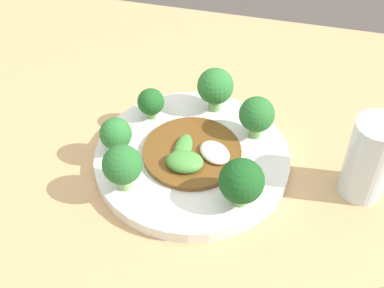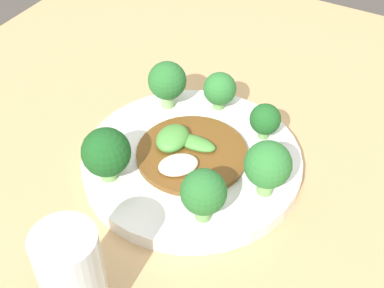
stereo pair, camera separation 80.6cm
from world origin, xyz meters
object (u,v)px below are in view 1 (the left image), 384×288
object	(u,v)px
broccoli_southeast	(242,182)
drinking_glass	(369,159)
broccoli_southwest	(122,165)
broccoli_west	(116,134)
broccoli_northwest	(151,102)
stirfry_center	(192,154)
broccoli_northeast	(257,115)
broccoli_north	(215,87)
plate	(192,159)

from	to	relation	value
broccoli_southeast	drinking_glass	size ratio (longest dim) A/B	0.57
broccoli_southwest	drinking_glass	size ratio (longest dim) A/B	0.56
broccoli_west	broccoli_northwest	distance (m)	0.08
broccoli_west	stirfry_center	xyz separation A→B (m)	(0.11, 0.01, -0.02)
broccoli_northeast	broccoli_northwest	size ratio (longest dim) A/B	1.35
broccoli_northwest	broccoli_southwest	bearing A→B (deg)	-87.98
broccoli_north	broccoli_west	bearing A→B (deg)	-134.22
broccoli_northwest	broccoli_north	bearing A→B (deg)	24.39
broccoli_west	stirfry_center	bearing A→B (deg)	5.31
plate	broccoli_west	distance (m)	0.11
broccoli_north	drinking_glass	world-z (taller)	drinking_glass
broccoli_southeast	drinking_glass	bearing A→B (deg)	25.88
broccoli_southwest	plate	bearing A→B (deg)	47.32
broccoli_northeast	broccoli_northwest	bearing A→B (deg)	178.43
broccoli_northwest	broccoli_west	bearing A→B (deg)	-109.00
broccoli_northwest	stirfry_center	distance (m)	0.11
broccoli_northeast	stirfry_center	xyz separation A→B (m)	(-0.08, -0.06, -0.03)
broccoli_southwest	broccoli_north	world-z (taller)	broccoli_north
broccoli_northwest	drinking_glass	world-z (taller)	drinking_glass
broccoli_southwest	drinking_glass	world-z (taller)	drinking_glass
broccoli_north	broccoli_northwest	bearing A→B (deg)	-155.61
broccoli_southwest	stirfry_center	distance (m)	0.11
plate	broccoli_northwest	distance (m)	0.11
broccoli_north	broccoli_west	distance (m)	0.17
broccoli_southeast	stirfry_center	size ratio (longest dim) A/B	0.50
plate	broccoli_north	bearing A→B (deg)	83.95
plate	stirfry_center	bearing A→B (deg)	-70.96
broccoli_southeast	broccoli_northeast	xyz separation A→B (m)	(-0.00, 0.13, 0.00)
broccoli_southeast	broccoli_northeast	distance (m)	0.13
drinking_glass	broccoli_southeast	bearing A→B (deg)	-154.12
broccoli_northeast	stirfry_center	distance (m)	0.11
broccoli_southwest	broccoli_southeast	bearing A→B (deg)	3.71
broccoli_northeast	broccoli_west	world-z (taller)	broccoli_northeast
broccoli_northwest	broccoli_southeast	bearing A→B (deg)	-39.95
plate	stirfry_center	size ratio (longest dim) A/B	1.98
broccoli_southeast	broccoli_north	size ratio (longest dim) A/B	0.98
plate	broccoli_northwest	size ratio (longest dim) A/B	5.61
broccoli_southwest	broccoli_northwest	xyz separation A→B (m)	(-0.01, 0.14, -0.01)
broccoli_northeast	broccoli_west	size ratio (longest dim) A/B	1.24
plate	broccoli_southeast	bearing A→B (deg)	-40.77
broccoli_southeast	drinking_glass	xyz separation A→B (m)	(0.15, 0.07, 0.00)
stirfry_center	broccoli_northeast	bearing A→B (deg)	39.62
broccoli_northwest	stirfry_center	bearing A→B (deg)	-40.82
broccoli_southeast	broccoli_southwest	bearing A→B (deg)	-176.29
stirfry_center	broccoli_north	bearing A→B (deg)	85.29
broccoli_northeast	broccoli_southwest	bearing A→B (deg)	-137.94
broccoli_northeast	broccoli_southeast	bearing A→B (deg)	-89.96
plate	broccoli_southwest	xyz separation A→B (m)	(-0.07, -0.08, 0.05)
broccoli_west	drinking_glass	bearing A→B (deg)	3.60
broccoli_southeast	broccoli_north	world-z (taller)	broccoli_north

